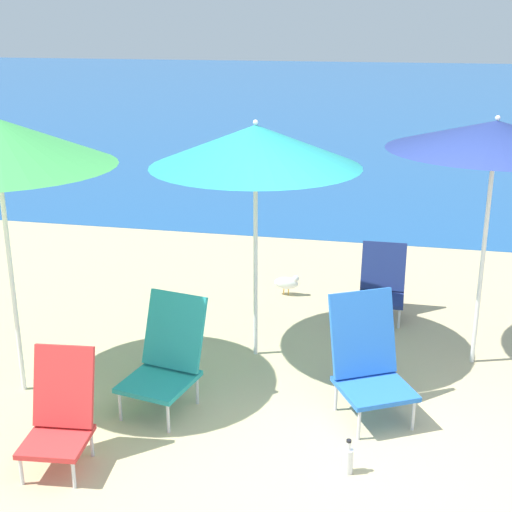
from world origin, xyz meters
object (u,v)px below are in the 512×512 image
Objects in this scene: beach_chair_navy at (382,282)px; seagull at (287,283)px; water_bottle at (348,460)px; beach_umbrella_navy at (496,136)px; beach_chair_teal at (167,355)px; beach_chair_blue at (368,358)px; beach_umbrella_teal at (255,146)px; beach_chair_red at (60,411)px.

seagull is at bearing 162.18° from beach_chair_navy.
beach_chair_navy is 2.70m from water_bottle.
beach_chair_teal is at bearing -152.28° from beach_umbrella_navy.
water_bottle is at bearing -11.09° from beach_chair_teal.
beach_chair_blue reaches higher than seagull.
beach_chair_teal reaches higher than water_bottle.
beach_chair_navy is (-0.82, 0.87, -1.61)m from beach_umbrella_navy.
seagull is (-1.83, 1.20, -1.81)m from beach_umbrella_navy.
beach_umbrella_teal is 2.88× the size of beach_chair_navy.
beach_chair_blue is (-0.02, -1.88, 0.09)m from beach_chair_navy.
water_bottle is (1.43, -0.59, -0.31)m from beach_chair_teal.
beach_chair_navy is 1.08m from seagull.
beach_umbrella_navy is at bearing 7.45° from beach_umbrella_teal.
beach_chair_red is 0.92× the size of beach_chair_teal.
beach_umbrella_teal is 1.90m from beach_chair_blue.
water_bottle is 0.92× the size of seagull.
beach_umbrella_teal is 2.44× the size of beach_chair_teal.
beach_umbrella_teal reaches higher than beach_chair_navy.
beach_chair_teal reaches higher than beach_chair_navy.
beach_chair_blue is (1.93, 1.06, 0.07)m from beach_chair_red.
water_bottle is (0.96, -1.57, -1.75)m from beach_umbrella_teal.
beach_chair_teal is 0.93× the size of beach_chair_blue.
beach_chair_navy is 1.89m from beach_chair_blue.
beach_chair_blue is at bearing 22.87° from beach_chair_red.
seagull is at bearing 107.08° from water_bottle.
beach_chair_blue is 3.37× the size of seagull.
beach_umbrella_teal is 2.14m from beach_chair_navy.
beach_chair_red is at bearing -106.18° from seagull.
beach_chair_teal is at bearing -101.70° from seagull.
beach_chair_blue is 3.67× the size of water_bottle.
beach_chair_blue reaches higher than beach_chair_teal.
water_bottle is (1.87, 0.26, -0.27)m from beach_chair_red.
water_bottle is at bearing -91.80° from beach_chair_navy.
water_bottle is at bearing -58.67° from beach_umbrella_teal.
beach_chair_navy reaches higher than seagull.
beach_chair_teal is at bearing -125.75° from beach_chair_navy.
beach_umbrella_teal reaches higher than beach_chair_red.
beach_umbrella_navy is at bearing 21.05° from beach_chair_blue.
beach_chair_red is at bearing -106.49° from beach_chair_teal.
beach_chair_red is (-2.78, -2.07, -1.58)m from beach_umbrella_navy.
beach_chair_blue is at bearing 19.60° from beach_chair_teal.
beach_chair_red is at bearing -143.31° from beach_umbrella_navy.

